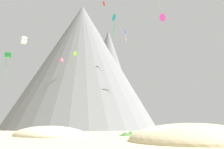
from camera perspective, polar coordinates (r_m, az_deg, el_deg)
ground_plane at (r=31.29m, az=9.77°, el=-14.08°), size 400.00×400.00×0.00m
dune_foreground_left at (r=49.30m, az=-13.24°, el=-12.59°), size 18.46×21.91×3.43m
dune_foreground_right at (r=34.72m, az=16.64°, el=-13.43°), size 18.55×21.18×4.32m
bush_ridge_crest at (r=47.80m, az=2.83°, el=-12.53°), size 3.23×3.23×0.65m
bush_near_left at (r=53.56m, az=4.05°, el=-12.25°), size 2.21×2.21×0.74m
rock_massif at (r=109.12m, az=-5.92°, el=1.21°), size 83.70×83.70×51.07m
kite_green_mid at (r=62.53m, az=-21.31°, el=3.84°), size 1.20×1.21×5.09m
kite_pink_mid at (r=89.48m, az=-10.81°, el=3.03°), size 1.46×1.48×1.12m
kite_lime_mid at (r=90.53m, az=-7.92°, el=4.38°), size 1.53×1.59×4.62m
kite_white_mid at (r=62.26m, az=-18.28°, el=6.96°), size 1.54×1.56×1.40m
kite_red_high at (r=89.50m, az=-1.72°, el=14.87°), size 0.80×0.85×1.48m
kite_teal_mid at (r=52.51m, az=0.50°, el=11.91°), size 0.76×1.31×4.55m
kite_blue_high at (r=95.85m, az=2.86°, el=8.71°), size 0.75×0.63×4.69m
kite_magenta_high at (r=95.20m, az=10.69°, el=11.85°), size 2.64×1.65×5.42m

